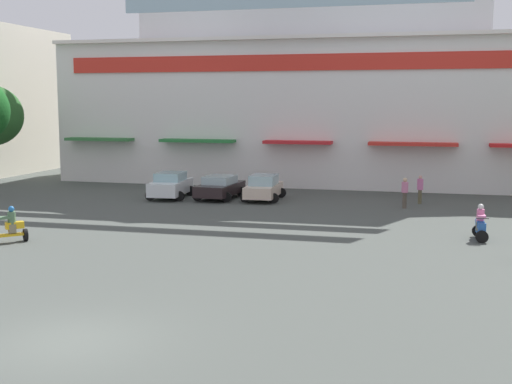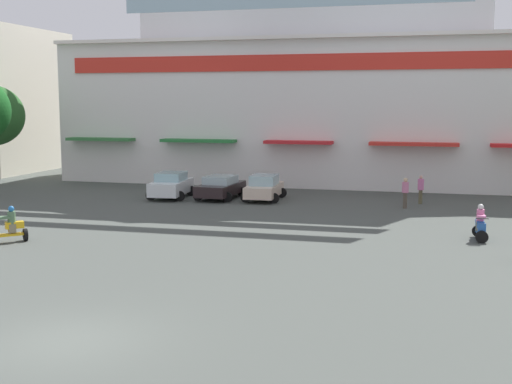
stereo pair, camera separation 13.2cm
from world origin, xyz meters
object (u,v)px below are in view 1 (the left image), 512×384
object	(u,v)px
scooter_rider_4	(9,228)
parked_car_0	(171,185)
parked_car_2	(264,188)
parked_car_1	(220,187)
scooter_rider_1	(480,225)
pedestrian_1	(405,191)
pedestrian_0	(420,188)

from	to	relation	value
scooter_rider_4	parked_car_0	bearing A→B (deg)	83.28
parked_car_0	parked_car_2	distance (m)	5.68
parked_car_2	scooter_rider_4	xyz separation A→B (m)	(-7.29, -14.43, -0.12)
scooter_rider_4	parked_car_1	bearing A→B (deg)	72.20
scooter_rider_1	pedestrian_1	xyz separation A→B (m)	(-3.43, 7.88, 0.34)
pedestrian_0	pedestrian_1	xyz separation A→B (m)	(-0.78, -1.92, 0.04)
parked_car_1	parked_car_0	bearing A→B (deg)	-171.11
pedestrian_1	pedestrian_0	bearing A→B (deg)	67.83
parked_car_1	pedestrian_0	xyz separation A→B (m)	(11.67, 0.94, 0.21)
parked_car_2	pedestrian_0	bearing A→B (deg)	5.35
parked_car_0	parked_car_2	size ratio (longest dim) A/B	1.05
parked_car_2	pedestrian_1	distance (m)	8.28
pedestrian_0	scooter_rider_1	bearing A→B (deg)	-74.89
parked_car_2	parked_car_0	bearing A→B (deg)	-174.33
parked_car_1	parked_car_2	xyz separation A→B (m)	(2.68, 0.10, 0.04)
pedestrian_0	parked_car_1	bearing A→B (deg)	-175.40
parked_car_1	parked_car_2	distance (m)	2.68
parked_car_0	pedestrian_0	bearing A→B (deg)	5.48
scooter_rider_1	scooter_rider_4	distance (m)	19.70
parked_car_1	scooter_rider_4	world-z (taller)	scooter_rider_4
pedestrian_1	parked_car_2	bearing A→B (deg)	172.53
parked_car_0	scooter_rider_1	world-z (taller)	parked_car_0
parked_car_2	parked_car_1	bearing A→B (deg)	-177.93
scooter_rider_1	pedestrian_1	size ratio (longest dim) A/B	0.91
parked_car_1	scooter_rider_1	distance (m)	16.84
scooter_rider_1	scooter_rider_4	world-z (taller)	scooter_rider_4
parked_car_1	scooter_rider_4	bearing A→B (deg)	-107.80
pedestrian_1	parked_car_0	bearing A→B (deg)	177.87
parked_car_2	scooter_rider_4	distance (m)	16.17
parked_car_0	scooter_rider_1	distance (m)	19.22
parked_car_1	scooter_rider_4	size ratio (longest dim) A/B	2.72
scooter_rider_4	pedestrian_0	distance (m)	22.32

